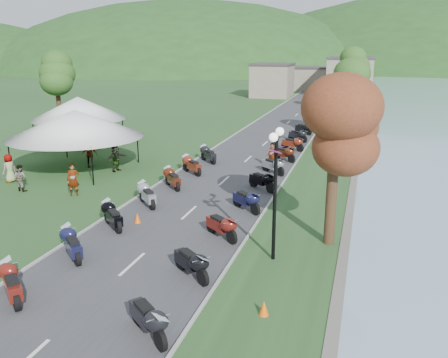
# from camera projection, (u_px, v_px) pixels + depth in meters

# --- Properties ---
(road) EXTENTS (7.00, 120.00, 0.02)m
(road) POSITION_uv_depth(u_px,v_px,m) (265.00, 144.00, 39.99)
(road) COLOR #3E3E41
(road) RESTS_ON ground
(hills_backdrop) EXTENTS (360.00, 120.00, 76.00)m
(hills_backdrop) POSITION_uv_depth(u_px,v_px,m) (350.00, 67.00, 187.41)
(hills_backdrop) COLOR #285621
(hills_backdrop) RESTS_ON ground
(far_building) EXTENTS (18.00, 16.00, 5.00)m
(far_building) POSITION_uv_depth(u_px,v_px,m) (309.00, 79.00, 81.34)
(far_building) COLOR gray
(far_building) RESTS_ON ground
(moto_row_left) EXTENTS (2.60, 38.60, 1.10)m
(moto_row_left) POSITION_uv_depth(u_px,v_px,m) (44.00, 263.00, 16.76)
(moto_row_left) COLOR #331411
(moto_row_left) RESTS_ON ground
(moto_row_right) EXTENTS (2.60, 46.94, 1.10)m
(moto_row_right) POSITION_uv_depth(u_px,v_px,m) (245.00, 200.00, 23.60)
(moto_row_right) COLOR #331411
(moto_row_right) RESTS_ON ground
(vendor_tent_main) EXTENTS (5.84, 5.84, 4.00)m
(vendor_tent_main) POSITION_uv_depth(u_px,v_px,m) (77.00, 140.00, 31.07)
(vendor_tent_main) COLOR white
(vendor_tent_main) RESTS_ON ground
(vendor_tent_side) EXTENTS (5.08, 5.08, 4.00)m
(vendor_tent_side) POSITION_uv_depth(u_px,v_px,m) (79.00, 121.00, 38.79)
(vendor_tent_side) COLOR white
(vendor_tent_side) RESTS_ON ground
(tree_lakeside) EXTENTS (2.81, 2.81, 7.81)m
(tree_lakeside) POSITION_uv_depth(u_px,v_px,m) (334.00, 152.00, 18.75)
(tree_lakeside) COLOR #366523
(tree_lakeside) RESTS_ON ground
(pedestrian_a) EXTENTS (0.81, 0.74, 1.80)m
(pedestrian_a) POSITION_uv_depth(u_px,v_px,m) (75.00, 195.00, 26.16)
(pedestrian_a) COLOR slate
(pedestrian_a) RESTS_ON ground
(pedestrian_b) EXTENTS (0.80, 0.53, 1.53)m
(pedestrian_b) POSITION_uv_depth(u_px,v_px,m) (22.00, 191.00, 27.00)
(pedestrian_b) COLOR slate
(pedestrian_b) RESTS_ON ground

